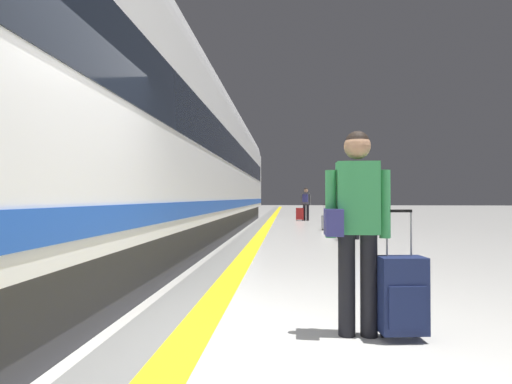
# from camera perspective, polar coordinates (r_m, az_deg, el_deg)

# --- Properties ---
(ground_plane) EXTENTS (120.00, 120.00, 0.00)m
(ground_plane) POSITION_cam_1_polar(r_m,az_deg,el_deg) (3.24, -0.41, -22.21)
(ground_plane) COLOR silver
(safety_line_strip) EXTENTS (0.36, 80.00, 0.01)m
(safety_line_strip) POSITION_cam_1_polar(r_m,az_deg,el_deg) (13.09, 0.75, -5.97)
(safety_line_strip) COLOR yellow
(safety_line_strip) RESTS_ON ground
(tactile_edge_band) EXTENTS (0.65, 80.00, 0.01)m
(tactile_edge_band) POSITION_cam_1_polar(r_m,az_deg,el_deg) (13.12, -0.77, -5.96)
(tactile_edge_band) COLOR slate
(tactile_edge_band) RESTS_ON ground
(high_speed_train) EXTENTS (2.94, 29.57, 4.97)m
(high_speed_train) POSITION_cam_1_polar(r_m,az_deg,el_deg) (10.35, -12.41, 6.54)
(high_speed_train) COLOR #38383D
(high_speed_train) RESTS_ON ground
(traveller_foreground) EXTENTS (0.56, 0.29, 1.76)m
(traveller_foreground) POSITION_cam_1_polar(r_m,az_deg,el_deg) (3.58, 13.87, -3.45)
(traveller_foreground) COLOR black
(traveller_foreground) RESTS_ON ground
(rolling_suitcase_foreground) EXTENTS (0.40, 0.28, 1.08)m
(rolling_suitcase_foreground) POSITION_cam_1_polar(r_m,az_deg,el_deg) (3.68, 19.91, -13.47)
(rolling_suitcase_foreground) COLOR #19234C
(rolling_suitcase_foreground) RESTS_ON ground
(passenger_near) EXTENTS (0.50, 0.40, 1.68)m
(passenger_near) POSITION_cam_1_polar(r_m,az_deg,el_deg) (15.15, 11.07, -1.49)
(passenger_near) COLOR black
(passenger_near) RESTS_ON ground
(suitcase_near) EXTENTS (0.43, 0.33, 0.93)m
(suitcase_near) POSITION_cam_1_polar(r_m,az_deg,el_deg) (14.88, 9.99, -4.18)
(suitcase_near) COLOR #9E9EA3
(suitcase_near) RESTS_ON ground
(passenger_mid) EXTENTS (0.53, 0.24, 1.72)m
(passenger_mid) POSITION_cam_1_polar(r_m,az_deg,el_deg) (11.82, 13.61, -1.67)
(passenger_mid) COLOR black
(passenger_mid) RESTS_ON ground
(duffel_bag_mid) EXTENTS (0.44, 0.26, 0.36)m
(duffel_bag_mid) POSITION_cam_1_polar(r_m,az_deg,el_deg) (11.51, 12.29, -5.92)
(duffel_bag_mid) COLOR black
(duffel_bag_mid) RESTS_ON ground
(passenger_far) EXTENTS (0.50, 0.40, 1.68)m
(passenger_far) POSITION_cam_1_polar(r_m,az_deg,el_deg) (20.93, 7.05, -1.30)
(passenger_far) COLOR black
(passenger_far) RESTS_ON ground
(suitcase_far) EXTENTS (0.41, 0.28, 0.66)m
(suitcase_far) POSITION_cam_1_polar(r_m,az_deg,el_deg) (20.80, 6.21, -3.07)
(suitcase_far) COLOR #A51E1E
(suitcase_far) RESTS_ON ground
(waste_bin) EXTENTS (0.46, 0.46, 0.91)m
(waste_bin) POSITION_cam_1_polar(r_m,az_deg,el_deg) (16.59, 14.04, -3.28)
(waste_bin) COLOR #2D6638
(waste_bin) RESTS_ON ground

